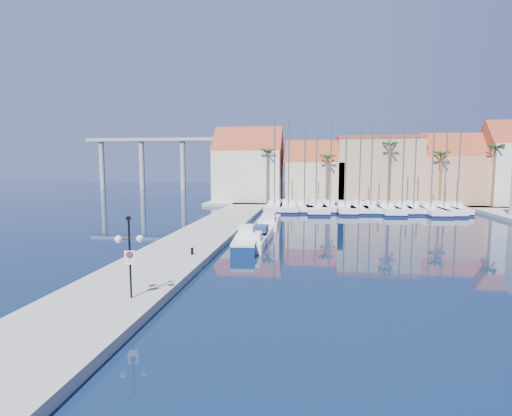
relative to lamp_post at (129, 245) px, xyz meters
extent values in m
plane|color=black|center=(7.52, 7.18, -3.24)|extent=(260.00, 260.00, 0.00)
cube|color=gray|center=(-1.48, 20.68, -2.99)|extent=(6.00, 77.00, 0.50)
cube|color=gray|center=(17.52, 55.18, -2.99)|extent=(54.00, 16.00, 0.50)
cylinder|color=black|center=(0.00, 0.01, -0.65)|extent=(0.10, 0.10, 4.17)
cylinder|color=black|center=(-0.25, -0.07, 0.29)|extent=(0.52, 0.19, 0.05)
cylinder|color=black|center=(0.25, 0.08, 0.29)|extent=(0.52, 0.19, 0.05)
sphere|color=white|center=(-0.50, -0.14, 0.29)|extent=(0.38, 0.38, 0.38)
sphere|color=white|center=(0.50, 0.15, 0.29)|extent=(0.38, 0.38, 0.38)
cube|color=black|center=(0.00, 0.01, 1.33)|extent=(0.25, 0.18, 0.17)
cube|color=white|center=(0.02, -0.06, -0.55)|extent=(0.51, 0.17, 0.52)
cylinder|color=red|center=(0.02, -0.08, -0.50)|extent=(0.35, 0.11, 0.35)
cylinder|color=#1933A5|center=(0.03, -0.09, -0.50)|extent=(0.24, 0.08, 0.25)
cube|color=white|center=(0.02, -0.06, -0.91)|extent=(0.41, 0.14, 0.15)
cylinder|color=black|center=(0.20, 9.79, -2.48)|extent=(0.21, 0.21, 0.53)
cube|color=navy|center=(3.51, 14.00, -2.81)|extent=(2.37, 5.81, 0.85)
cube|color=white|center=(3.51, 14.00, -2.29)|extent=(2.37, 5.81, 0.19)
cube|color=white|center=(3.42, 15.13, -1.77)|extent=(1.36, 1.61, 1.04)
cube|color=white|center=(4.14, 15.34, -2.84)|extent=(1.87, 5.58, 0.80)
cube|color=white|center=(4.15, 14.79, -2.14)|extent=(1.28, 1.96, 0.60)
cube|color=white|center=(4.25, 19.38, -2.84)|extent=(1.81, 5.45, 0.80)
cube|color=navy|center=(4.24, 18.84, -2.14)|extent=(1.24, 1.92, 0.60)
cube|color=white|center=(4.37, 25.99, -2.84)|extent=(2.00, 5.40, 0.80)
cube|color=white|center=(4.40, 25.46, -2.14)|extent=(1.29, 1.92, 0.60)
cube|color=white|center=(4.01, 29.35, -2.84)|extent=(2.26, 6.34, 0.80)
cube|color=white|center=(3.99, 28.73, -2.14)|extent=(1.49, 2.25, 0.60)
cube|color=white|center=(3.33, 43.41, -2.74)|extent=(2.62, 9.82, 1.00)
cube|color=#0B123A|center=(3.33, 43.41, -3.06)|extent=(2.68, 9.88, 0.28)
cube|color=white|center=(3.32, 44.39, -1.94)|extent=(1.81, 2.95, 0.60)
cylinder|color=slate|center=(3.33, 42.91, 4.36)|extent=(0.20, 0.20, 13.20)
cube|color=white|center=(5.44, 43.56, -2.74)|extent=(3.51, 10.42, 1.00)
cube|color=#0B123A|center=(5.44, 43.56, -3.06)|extent=(3.57, 10.49, 0.28)
cube|color=white|center=(5.36, 44.58, -1.94)|extent=(2.11, 3.22, 0.60)
cylinder|color=slate|center=(5.49, 43.05, 4.19)|extent=(0.20, 0.20, 12.85)
cube|color=white|center=(7.90, 43.82, -2.74)|extent=(3.14, 9.66, 1.00)
cube|color=#0B123A|center=(7.90, 43.82, -3.06)|extent=(3.21, 9.72, 0.28)
cube|color=white|center=(7.83, 44.77, -1.94)|extent=(1.93, 2.97, 0.60)
cylinder|color=slate|center=(7.94, 43.35, 3.92)|extent=(0.20, 0.20, 12.31)
cube|color=white|center=(9.66, 42.68, -2.74)|extent=(4.05, 12.11, 1.00)
cube|color=#0B123A|center=(9.66, 42.68, -3.06)|extent=(4.12, 12.17, 0.28)
cube|color=white|center=(9.56, 43.87, -1.94)|extent=(2.45, 3.73, 0.60)
cylinder|color=slate|center=(9.71, 42.09, 2.87)|extent=(0.20, 0.20, 10.22)
cube|color=white|center=(11.89, 43.62, -2.74)|extent=(2.76, 8.31, 1.00)
cube|color=#0B123A|center=(11.89, 43.62, -3.06)|extent=(2.82, 8.38, 0.28)
cube|color=white|center=(11.95, 44.43, -1.94)|extent=(1.67, 2.56, 0.60)
cylinder|color=slate|center=(11.85, 43.21, 4.16)|extent=(0.20, 0.20, 12.79)
cube|color=white|center=(13.97, 42.68, -2.74)|extent=(3.21, 10.36, 1.00)
cube|color=#0B123A|center=(13.97, 42.68, -3.06)|extent=(3.27, 10.43, 0.28)
cube|color=white|center=(13.92, 43.70, -1.94)|extent=(2.03, 3.17, 0.60)
cylinder|color=slate|center=(14.00, 42.17, 2.95)|extent=(0.20, 0.20, 10.38)
cube|color=white|center=(16.22, 43.67, -2.74)|extent=(3.44, 10.18, 1.00)
cube|color=#0B123A|center=(16.22, 43.67, -3.06)|extent=(3.50, 10.25, 0.28)
cube|color=white|center=(16.30, 44.66, -1.94)|extent=(2.07, 3.14, 0.60)
cylinder|color=slate|center=(16.18, 43.17, 3.54)|extent=(0.20, 0.20, 11.55)
cube|color=white|center=(17.84, 43.52, -2.74)|extent=(2.55, 9.58, 1.00)
cube|color=#0B123A|center=(17.84, 43.52, -3.06)|extent=(2.61, 9.64, 0.28)
cube|color=white|center=(17.83, 44.48, -1.94)|extent=(1.76, 2.88, 0.60)
cylinder|color=slate|center=(17.84, 43.05, 4.06)|extent=(0.20, 0.20, 12.60)
cube|color=white|center=(20.10, 42.57, -2.74)|extent=(3.57, 11.38, 1.00)
cube|color=#0B123A|center=(20.10, 42.57, -3.06)|extent=(3.64, 11.44, 0.28)
cube|color=white|center=(20.03, 43.69, -1.94)|extent=(2.24, 3.48, 0.60)
cylinder|color=slate|center=(20.13, 42.01, 3.19)|extent=(0.20, 0.20, 10.86)
cube|color=white|center=(22.43, 43.57, -2.74)|extent=(3.03, 9.32, 1.00)
cube|color=#0B123A|center=(22.43, 43.57, -3.06)|extent=(3.09, 9.38, 0.28)
cube|color=white|center=(22.50, 44.48, -1.94)|extent=(1.86, 2.86, 0.60)
cylinder|color=slate|center=(22.40, 43.11, 4.58)|extent=(0.20, 0.20, 13.64)
cube|color=white|center=(24.18, 43.83, -2.74)|extent=(2.95, 9.23, 1.00)
cube|color=#0B123A|center=(24.18, 43.83, -3.06)|extent=(3.02, 9.29, 0.28)
cube|color=white|center=(24.24, 44.74, -1.94)|extent=(1.83, 2.83, 0.60)
cylinder|color=slate|center=(24.15, 43.38, 4.32)|extent=(0.20, 0.20, 13.12)
cube|color=white|center=(26.17, 42.53, -2.74)|extent=(3.32, 11.04, 1.00)
cube|color=#0B123A|center=(26.17, 42.53, -3.06)|extent=(3.38, 11.10, 0.28)
cube|color=white|center=(26.12, 43.62, -1.94)|extent=(2.13, 3.36, 0.60)
cylinder|color=slate|center=(26.19, 41.98, 3.91)|extent=(0.20, 0.20, 12.30)
cube|color=white|center=(28.18, 43.19, -2.74)|extent=(3.48, 11.20, 1.00)
cube|color=#0B123A|center=(28.18, 43.19, -3.06)|extent=(3.55, 11.26, 0.28)
cube|color=white|center=(28.12, 44.30, -1.94)|extent=(2.19, 3.42, 0.60)
cylinder|color=slate|center=(28.21, 42.64, 4.37)|extent=(0.20, 0.20, 13.22)
cube|color=white|center=(30.25, 43.67, -2.74)|extent=(2.49, 8.66, 1.00)
cube|color=#0B123A|center=(30.25, 43.67, -3.06)|extent=(2.56, 8.73, 0.28)
cube|color=white|center=(30.27, 44.53, -1.94)|extent=(1.64, 2.63, 0.60)
cylinder|color=slate|center=(30.23, 43.24, 4.32)|extent=(0.20, 0.20, 13.13)
cube|color=beige|center=(-2.48, 54.18, 1.76)|extent=(12.00, 9.00, 9.00)
cube|color=#963F20|center=(-2.48, 54.18, 6.26)|extent=(12.30, 9.00, 9.00)
cube|color=#C9B78E|center=(9.52, 54.18, 0.76)|extent=(10.00, 8.00, 7.00)
cube|color=#963F20|center=(9.52, 54.18, 4.26)|extent=(10.30, 8.00, 8.00)
cube|color=tan|center=(20.52, 55.18, 2.76)|extent=(14.00, 10.00, 11.00)
cube|color=#963F20|center=(20.52, 55.18, 8.51)|extent=(14.20, 10.20, 0.50)
cube|color=tan|center=(32.52, 54.18, 1.26)|extent=(10.00, 8.00, 8.00)
cube|color=#963F20|center=(32.52, 54.18, 5.26)|extent=(10.30, 8.00, 8.00)
cube|color=silver|center=(41.52, 53.18, 2.26)|extent=(8.00, 8.00, 10.00)
cube|color=#963F20|center=(41.52, 53.18, 7.26)|extent=(8.30, 8.00, 8.00)
cylinder|color=brown|center=(1.52, 49.18, 1.76)|extent=(0.36, 0.36, 9.00)
sphere|color=#224E16|center=(1.52, 49.18, 6.11)|extent=(2.60, 2.60, 2.60)
cylinder|color=brown|center=(11.52, 49.18, 1.26)|extent=(0.36, 0.36, 8.00)
sphere|color=#224E16|center=(11.52, 49.18, 5.11)|extent=(2.60, 2.60, 2.60)
cylinder|color=brown|center=(21.52, 49.18, 2.26)|extent=(0.36, 0.36, 10.00)
sphere|color=#224E16|center=(21.52, 49.18, 7.11)|extent=(2.60, 2.60, 2.60)
cylinder|color=brown|center=(29.52, 49.18, 1.51)|extent=(0.36, 0.36, 8.50)
sphere|color=#224E16|center=(29.52, 49.18, 5.61)|extent=(2.60, 2.60, 2.60)
cylinder|color=brown|center=(37.52, 49.18, 2.01)|extent=(0.36, 0.36, 9.50)
sphere|color=#224E16|center=(37.52, 49.18, 6.61)|extent=(2.60, 2.60, 2.60)
cube|color=#9E9E99|center=(-30.48, 89.18, 10.76)|extent=(48.00, 2.20, 0.90)
cylinder|color=#9E9E99|center=(-50.48, 89.18, 3.76)|extent=(1.40, 1.40, 14.00)
cylinder|color=#9E9E99|center=(-38.48, 89.18, 3.76)|extent=(1.40, 1.40, 14.00)
cylinder|color=#9E9E99|center=(-26.48, 89.18, 3.76)|extent=(1.40, 1.40, 14.00)
cylinder|color=#9E9E99|center=(-14.48, 89.18, 3.76)|extent=(1.40, 1.40, 14.00)
camera|label=1|loc=(8.93, -18.50, 4.00)|focal=28.00mm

